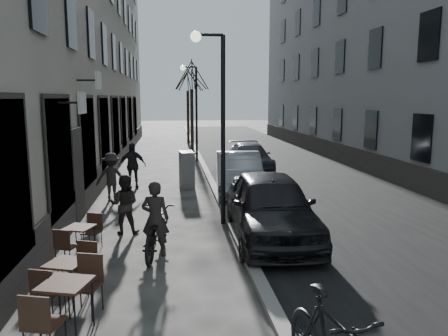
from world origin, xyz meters
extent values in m
cube|color=black|center=(3.85, 16.00, 0.00)|extent=(7.30, 60.00, 0.00)
cube|color=gray|center=(0.20, 16.00, 0.06)|extent=(0.25, 60.00, 0.12)
cube|color=gray|center=(9.50, 16.50, 8.00)|extent=(4.00, 35.00, 16.00)
cylinder|color=black|center=(0.00, 6.00, 2.50)|extent=(0.12, 0.12, 5.00)
cylinder|color=black|center=(-0.35, 6.00, 5.00)|extent=(0.70, 0.08, 0.08)
sphere|color=#FFF2CC|center=(-0.70, 6.00, 4.95)|extent=(0.28, 0.28, 0.28)
cylinder|color=black|center=(0.00, 18.00, 2.50)|extent=(0.12, 0.12, 5.00)
cylinder|color=black|center=(-0.35, 18.00, 5.00)|extent=(0.70, 0.08, 0.08)
sphere|color=#FFF2CC|center=(-0.70, 18.00, 4.95)|extent=(0.28, 0.28, 0.28)
cylinder|color=black|center=(-0.10, 21.00, 1.95)|extent=(0.20, 0.20, 3.90)
cylinder|color=black|center=(-0.10, 27.00, 1.95)|extent=(0.20, 0.20, 3.90)
cube|color=#322116|center=(-2.93, 0.67, 0.77)|extent=(0.80, 0.80, 0.04)
cylinder|color=black|center=(-3.26, 0.48, 0.38)|extent=(0.03, 0.03, 0.75)
cylinder|color=black|center=(-2.74, 0.33, 0.38)|extent=(0.03, 0.03, 0.75)
cylinder|color=black|center=(-3.11, 1.00, 0.38)|extent=(0.03, 0.03, 0.75)
cylinder|color=black|center=(-2.59, 0.85, 0.38)|extent=(0.03, 0.03, 0.75)
cube|color=#322116|center=(-3.16, 1.71, 0.69)|extent=(0.74, 0.74, 0.04)
cylinder|color=black|center=(-3.47, 1.56, 0.34)|extent=(0.02, 0.02, 0.67)
cylinder|color=black|center=(-3.01, 1.40, 0.34)|extent=(0.02, 0.02, 0.67)
cylinder|color=black|center=(-3.31, 2.01, 0.34)|extent=(0.02, 0.02, 0.67)
cylinder|color=black|center=(-2.85, 1.85, 0.34)|extent=(0.02, 0.02, 0.67)
cube|color=#322116|center=(-3.37, 3.86, 0.66)|extent=(0.71, 0.71, 0.04)
cylinder|color=black|center=(-3.67, 3.72, 0.32)|extent=(0.02, 0.02, 0.64)
cylinder|color=black|center=(-3.23, 3.56, 0.32)|extent=(0.02, 0.02, 0.64)
cylinder|color=black|center=(-3.52, 4.15, 0.32)|extent=(0.02, 0.02, 0.64)
cylinder|color=black|center=(-3.08, 4.00, 0.32)|extent=(0.02, 0.02, 0.64)
cube|color=slate|center=(-0.80, 11.09, 0.69)|extent=(0.59, 0.96, 1.38)
imported|color=black|center=(-1.75, 3.76, 0.51)|extent=(1.01, 2.02, 1.01)
imported|color=black|center=(-1.75, 3.76, 0.83)|extent=(0.67, 0.50, 1.66)
imported|color=black|center=(-2.58, 5.46, 0.76)|extent=(0.79, 0.65, 1.51)
imported|color=#282523|center=(-3.36, 9.11, 0.81)|extent=(1.07, 0.66, 1.61)
imported|color=black|center=(-2.86, 11.14, 0.87)|extent=(1.06, 0.55, 1.74)
imported|color=black|center=(1.00, 4.62, 0.81)|extent=(2.11, 4.82, 1.62)
imported|color=gray|center=(1.00, 9.71, 0.73)|extent=(1.92, 4.56, 1.46)
imported|color=#3F414B|center=(2.30, 14.61, 0.63)|extent=(1.80, 4.36, 1.26)
camera|label=1|loc=(-1.37, -5.49, 3.42)|focal=35.00mm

